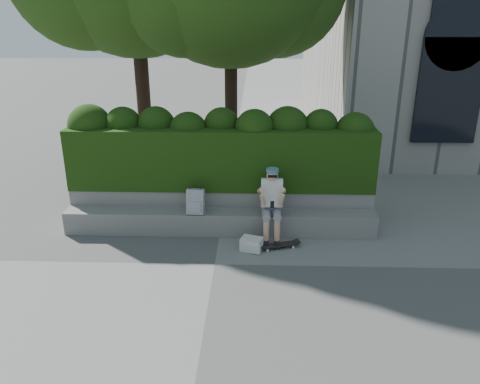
{
  "coord_description": "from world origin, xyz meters",
  "views": [
    {
      "loc": [
        0.66,
        -7.02,
        4.0
      ],
      "look_at": [
        0.4,
        1.0,
        0.95
      ],
      "focal_mm": 35.0,
      "sensor_mm": 36.0,
      "label": 1
    }
  ],
  "objects_px": {
    "person": "(272,201)",
    "skateboard": "(279,245)",
    "backpack_ground": "(252,244)",
    "backpack_plaid": "(196,202)"
  },
  "relations": [
    {
      "from": "person",
      "to": "backpack_plaid",
      "type": "xyz_separation_m",
      "value": [
        -1.44,
        0.08,
        -0.06
      ]
    },
    {
      "from": "backpack_plaid",
      "to": "backpack_ground",
      "type": "distance_m",
      "value": 1.36
    },
    {
      "from": "person",
      "to": "backpack_plaid",
      "type": "height_order",
      "value": "person"
    },
    {
      "from": "skateboard",
      "to": "backpack_ground",
      "type": "bearing_deg",
      "value": 173.92
    },
    {
      "from": "person",
      "to": "skateboard",
      "type": "height_order",
      "value": "person"
    },
    {
      "from": "backpack_plaid",
      "to": "backpack_ground",
      "type": "height_order",
      "value": "backpack_plaid"
    },
    {
      "from": "person",
      "to": "skateboard",
      "type": "xyz_separation_m",
      "value": [
        0.14,
        -0.43,
        -0.69
      ]
    },
    {
      "from": "backpack_plaid",
      "to": "backpack_ground",
      "type": "relative_size",
      "value": 1.29
    },
    {
      "from": "skateboard",
      "to": "backpack_plaid",
      "type": "distance_m",
      "value": 1.77
    },
    {
      "from": "skateboard",
      "to": "person",
      "type": "bearing_deg",
      "value": 90.85
    }
  ]
}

